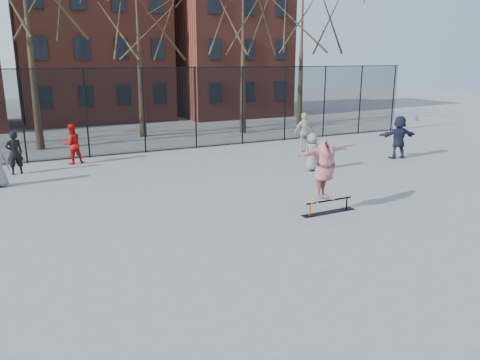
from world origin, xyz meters
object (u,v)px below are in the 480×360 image
skateboard (323,199)px  bystander_navy (399,137)px  skater (324,170)px  bystander_extra (312,152)px  skate_rail (329,208)px  bystander_red (72,144)px  bystander_white (304,132)px  bystander_black (14,153)px

skateboard → bystander_navy: 9.15m
skateboard → skater: skater is taller
bystander_navy → bystander_extra: bystander_navy is taller
skate_rail → bystander_navy: bystander_navy is taller
skate_rail → skater: bearing=-180.0°
skateboard → bystander_navy: bearing=32.1°
skate_rail → bystander_navy: bearing=32.9°
bystander_navy → bystander_red: bearing=-8.3°
skate_rail → bystander_navy: 8.99m
bystander_red → skate_rail: bearing=104.9°
bystander_white → bystander_navy: 4.32m
skate_rail → bystander_black: bystander_black is taller
skate_rail → bystander_black: (-7.96, 9.30, 0.69)m
skater → bystander_red: bearing=105.7°
skate_rail → bystander_navy: (7.52, 4.86, 0.81)m
bystander_navy → bystander_extra: bearing=17.2°
skate_rail → bystander_white: 9.32m
bystander_black → bystander_white: bystander_white is taller
bystander_black → bystander_red: size_ratio=0.99×
skate_rail → skateboard: 0.36m
bystander_red → bystander_black: bearing=8.5°
bystander_navy → bystander_extra: 4.91m
skate_rail → bystander_white: bearing=60.2°
bystander_white → bystander_black: bearing=-2.9°
skate_rail → bystander_red: bystander_red is taller
skate_rail → bystander_extra: 5.31m
skateboard → skater: size_ratio=0.38×
skate_rail → skater: 1.18m
skate_rail → bystander_black: bearing=130.6°
bystander_extra → bystander_red: bearing=-31.0°
skate_rail → bystander_red: (-5.72, 10.24, 0.70)m
bystander_red → skateboard: bearing=104.0°
bystander_black → skate_rail: bearing=119.1°
bystander_white → bystander_navy: (2.90, -3.20, 0.02)m
bystander_black → bystander_white: 12.64m
skateboard → bystander_white: (4.84, 8.06, 0.50)m
bystander_black → bystander_navy: size_ratio=0.88×
bystander_black → bystander_extra: bystander_black is taller
skate_rail → bystander_red: 11.75m
bystander_navy → bystander_white: bearing=-34.1°
skater → bystander_extra: size_ratio=1.34×
skateboard → bystander_navy: (7.74, 4.86, 0.52)m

